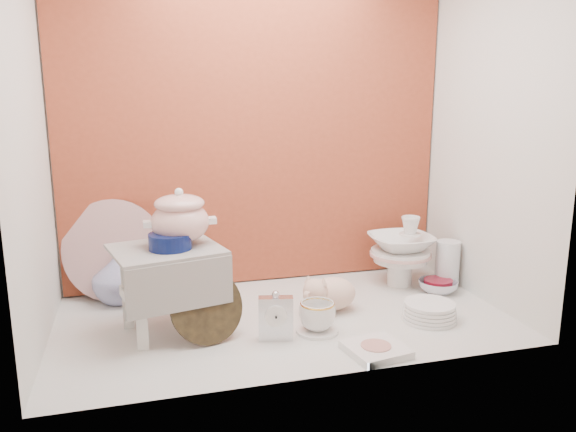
# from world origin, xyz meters

# --- Properties ---
(ground) EXTENTS (1.80, 1.80, 0.00)m
(ground) POSITION_xyz_m (0.00, 0.00, 0.00)
(ground) COLOR silver
(ground) RESTS_ON ground
(niche_shell) EXTENTS (1.86, 1.03, 1.53)m
(niche_shell) POSITION_xyz_m (0.00, 0.18, 0.93)
(niche_shell) COLOR #A24328
(niche_shell) RESTS_ON ground
(step_stool) EXTENTS (0.45, 0.41, 0.33)m
(step_stool) POSITION_xyz_m (-0.46, 0.00, 0.16)
(step_stool) COLOR silver
(step_stool) RESTS_ON ground
(soup_tureen) EXTENTS (0.28, 0.28, 0.22)m
(soup_tureen) POSITION_xyz_m (-0.40, 0.04, 0.44)
(soup_tureen) COLOR white
(soup_tureen) RESTS_ON step_stool
(cobalt_bowl) EXTENTS (0.20, 0.20, 0.06)m
(cobalt_bowl) POSITION_xyz_m (-0.44, -0.01, 0.36)
(cobalt_bowl) COLOR #091348
(cobalt_bowl) RESTS_ON step_stool
(floral_platter) EXTENTS (0.46, 0.23, 0.44)m
(floral_platter) POSITION_xyz_m (-0.66, 0.41, 0.22)
(floral_platter) COLOR silver
(floral_platter) RESTS_ON ground
(blue_white_vase) EXTENTS (0.24, 0.24, 0.23)m
(blue_white_vase) POSITION_xyz_m (-0.65, 0.37, 0.12)
(blue_white_vase) COLOR white
(blue_white_vase) RESTS_ON ground
(lacquer_tray) EXTENTS (0.30, 0.18, 0.26)m
(lacquer_tray) POSITION_xyz_m (-0.33, -0.12, 0.13)
(lacquer_tray) COLOR black
(lacquer_tray) RESTS_ON ground
(mantel_clock) EXTENTS (0.13, 0.07, 0.19)m
(mantel_clock) POSITION_xyz_m (-0.08, -0.19, 0.09)
(mantel_clock) COLOR silver
(mantel_clock) RESTS_ON ground
(plush_pig) EXTENTS (0.27, 0.20, 0.16)m
(plush_pig) POSITION_xyz_m (0.21, 0.02, 0.08)
(plush_pig) COLOR beige
(plush_pig) RESTS_ON ground
(teacup_saucer) EXTENTS (0.19, 0.19, 0.01)m
(teacup_saucer) POSITION_xyz_m (0.08, -0.16, 0.01)
(teacup_saucer) COLOR white
(teacup_saucer) RESTS_ON ground
(gold_rim_teacup) EXTENTS (0.18, 0.18, 0.11)m
(gold_rim_teacup) POSITION_xyz_m (0.08, -0.16, 0.07)
(gold_rim_teacup) COLOR white
(gold_rim_teacup) RESTS_ON teacup_saucer
(lattice_dish) EXTENTS (0.22, 0.22, 0.03)m
(lattice_dish) POSITION_xyz_m (0.23, -0.39, 0.01)
(lattice_dish) COLOR white
(lattice_dish) RESTS_ON ground
(dinner_plate_stack) EXTENTS (0.24, 0.24, 0.07)m
(dinner_plate_stack) POSITION_xyz_m (0.56, -0.17, 0.04)
(dinner_plate_stack) COLOR white
(dinner_plate_stack) RESTS_ON ground
(crystal_bowl) EXTENTS (0.22, 0.22, 0.06)m
(crystal_bowl) POSITION_xyz_m (0.76, 0.10, 0.03)
(crystal_bowl) COLOR silver
(crystal_bowl) RESTS_ON ground
(clear_glass_vase) EXTENTS (0.13, 0.13, 0.22)m
(clear_glass_vase) POSITION_xyz_m (0.83, 0.16, 0.11)
(clear_glass_vase) COLOR silver
(clear_glass_vase) RESTS_ON ground
(porcelain_tower) EXTENTS (0.30, 0.30, 0.33)m
(porcelain_tower) POSITION_xyz_m (0.63, 0.25, 0.17)
(porcelain_tower) COLOR white
(porcelain_tower) RESTS_ON ground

